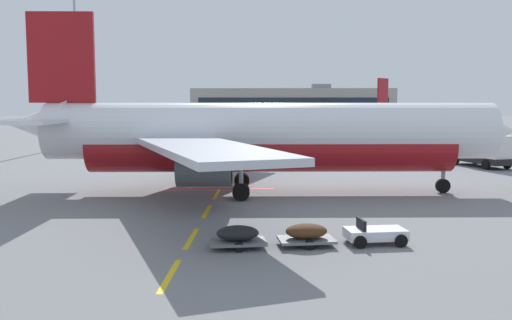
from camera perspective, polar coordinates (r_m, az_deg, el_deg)
name	(u,v)px	position (r m, az deg, el deg)	size (l,w,h in m)	color
ground	(447,163)	(61.28, 18.87, -0.26)	(400.00, 400.00, 0.00)	slate
apron_paint_markings	(233,167)	(54.36, -2.40, -0.69)	(8.00, 92.92, 0.01)	yellow
airliner_foreground	(262,136)	(38.00, 0.63, 2.46)	(34.76, 34.60, 12.20)	white
airliner_mid_left	(409,114)	(129.04, 15.34, 4.51)	(25.95, 28.16, 11.16)	silver
ground_power_truck	(483,150)	(58.35, 22.10, 0.95)	(4.53, 7.40, 3.14)	black
baggage_train	(307,234)	(24.56, 5.24, -7.54)	(8.72, 2.77, 1.14)	silver
apron_light_mast_near	(75,40)	(87.43, -17.95, 11.58)	(1.80, 1.80, 24.62)	slate
terminal_satellite	(292,105)	(184.37, 3.68, 5.59)	(63.81, 22.12, 12.25)	#9E998E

